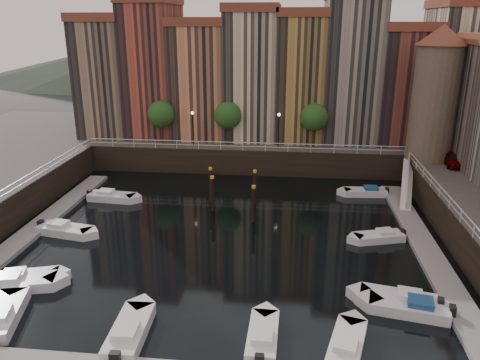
# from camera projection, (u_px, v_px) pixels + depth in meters

# --- Properties ---
(ground) EXTENTS (200.00, 200.00, 0.00)m
(ground) POSITION_uv_depth(u_px,v_px,m) (224.00, 234.00, 39.50)
(ground) COLOR black
(ground) RESTS_ON ground
(quay_far) EXTENTS (80.00, 20.00, 3.00)m
(quay_far) POSITION_uv_depth(u_px,v_px,m) (250.00, 142.00, 63.48)
(quay_far) COLOR black
(quay_far) RESTS_ON ground
(dock_left) EXTENTS (2.00, 28.00, 0.35)m
(dock_left) POSITION_uv_depth(u_px,v_px,m) (35.00, 229.00, 40.15)
(dock_left) COLOR gray
(dock_left) RESTS_ON ground
(dock_right) EXTENTS (2.00, 28.00, 0.35)m
(dock_right) POSITION_uv_depth(u_px,v_px,m) (425.00, 247.00, 36.86)
(dock_right) COLOR gray
(dock_right) RESTS_ON ground
(mountains) EXTENTS (145.00, 100.00, 18.00)m
(mountains) POSITION_uv_depth(u_px,v_px,m) (280.00, 53.00, 140.27)
(mountains) COLOR #2D382D
(mountains) RESTS_ON ground
(far_terrace) EXTENTS (48.70, 10.30, 17.50)m
(far_terrace) POSITION_uv_depth(u_px,v_px,m) (276.00, 73.00, 57.74)
(far_terrace) COLOR #8A6E58
(far_terrace) RESTS_ON quay_far
(corner_tower) EXTENTS (5.20, 5.20, 13.80)m
(corner_tower) POSITION_uv_depth(u_px,v_px,m) (436.00, 92.00, 47.82)
(corner_tower) COLOR #6B5B4C
(corner_tower) RESTS_ON quay_right
(promenade_trees) EXTENTS (21.20, 3.20, 5.20)m
(promenade_trees) POSITION_uv_depth(u_px,v_px,m) (233.00, 116.00, 54.64)
(promenade_trees) COLOR black
(promenade_trees) RESTS_ON quay_far
(street_lamps) EXTENTS (10.36, 0.36, 4.18)m
(street_lamps) POSITION_uv_depth(u_px,v_px,m) (235.00, 123.00, 53.88)
(street_lamps) COLOR black
(street_lamps) RESTS_ON quay_far
(railings) EXTENTS (36.08, 34.04, 0.52)m
(railings) POSITION_uv_depth(u_px,v_px,m) (231.00, 174.00, 42.87)
(railings) COLOR white
(railings) RESTS_ON ground
(gangway) EXTENTS (2.78, 8.32, 3.73)m
(gangway) POSITION_uv_depth(u_px,v_px,m) (407.00, 182.00, 46.55)
(gangway) COLOR white
(gangway) RESTS_ON ground
(mooring_pilings) EXTENTS (5.01, 5.18, 3.78)m
(mooring_pilings) POSITION_uv_depth(u_px,v_px,m) (232.00, 193.00, 44.31)
(mooring_pilings) COLOR black
(mooring_pilings) RESTS_ON ground
(boat_left_0) EXTENTS (5.19, 2.97, 1.16)m
(boat_left_0) POSITION_uv_depth(u_px,v_px,m) (17.00, 283.00, 31.39)
(boat_left_0) COLOR silver
(boat_left_0) RESTS_ON ground
(boat_left_1) EXTENTS (4.79, 3.03, 1.08)m
(boat_left_1) POSITION_uv_depth(u_px,v_px,m) (23.00, 279.00, 32.01)
(boat_left_1) COLOR silver
(boat_left_1) RESTS_ON ground
(boat_left_2) EXTENTS (5.07, 2.64, 1.14)m
(boat_left_2) POSITION_uv_depth(u_px,v_px,m) (64.00, 230.00, 39.43)
(boat_left_2) COLOR silver
(boat_left_2) RESTS_ON ground
(boat_left_4) EXTENTS (4.98, 2.14, 1.13)m
(boat_left_4) POSITION_uv_depth(u_px,v_px,m) (111.00, 197.00, 46.88)
(boat_left_4) COLOR silver
(boat_left_4) RESTS_ON ground
(boat_right_0) EXTENTS (5.14, 2.68, 1.15)m
(boat_right_0) POSITION_uv_depth(u_px,v_px,m) (411.00, 308.00, 28.73)
(boat_right_0) COLOR silver
(boat_right_0) RESTS_ON ground
(boat_right_1) EXTENTS (5.14, 2.77, 1.15)m
(boat_right_1) POSITION_uv_depth(u_px,v_px,m) (400.00, 300.00, 29.52)
(boat_right_1) COLOR silver
(boat_right_1) RESTS_ON ground
(boat_right_2) EXTENTS (4.39, 2.63, 0.98)m
(boat_right_2) POSITION_uv_depth(u_px,v_px,m) (380.00, 237.00, 38.29)
(boat_right_2) COLOR silver
(boat_right_2) RESTS_ON ground
(boat_right_4) EXTENTS (4.56, 1.93, 1.03)m
(boat_right_4) POSITION_uv_depth(u_px,v_px,m) (366.00, 192.00, 48.24)
(boat_right_4) COLOR silver
(boat_right_4) RESTS_ON ground
(boat_near_0) EXTENTS (3.14, 5.42, 1.21)m
(boat_near_0) POSITION_uv_depth(u_px,v_px,m) (2.00, 316.00, 27.86)
(boat_near_0) COLOR silver
(boat_near_0) RESTS_ON ground
(boat_near_1) EXTENTS (2.06, 5.19, 1.18)m
(boat_near_1) POSITION_uv_depth(u_px,v_px,m) (129.00, 332.00, 26.42)
(boat_near_1) COLOR silver
(boat_near_1) RESTS_ON ground
(boat_near_2) EXTENTS (1.73, 4.56, 1.05)m
(boat_near_2) POSITION_uv_depth(u_px,v_px,m) (263.00, 337.00, 26.11)
(boat_near_2) COLOR silver
(boat_near_2) RESTS_ON ground
(boat_near_3) EXTENTS (2.77, 4.78, 1.07)m
(boat_near_3) POSITION_uv_depth(u_px,v_px,m) (347.00, 346.00, 25.40)
(boat_near_3) COLOR silver
(boat_near_3) RESTS_ON ground
(car_a) EXTENTS (1.91, 4.11, 1.36)m
(car_a) POSITION_uv_depth(u_px,v_px,m) (453.00, 160.00, 47.43)
(car_a) COLOR gray
(car_a) RESTS_ON quay_right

